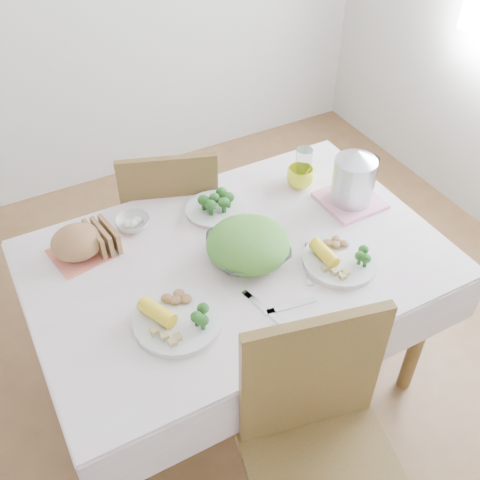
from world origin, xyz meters
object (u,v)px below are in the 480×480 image
chair_far (172,220)px  dinner_plate_left (178,321)px  dinner_plate_right (340,261)px  electric_kettle (354,178)px  yellow_mug (300,177)px  salad_bowl (248,250)px  dining_table (238,324)px

chair_far → dinner_plate_left: bearing=89.1°
dinner_plate_right → electric_kettle: 0.38m
dinner_plate_left → yellow_mug: 0.88m
chair_far → salad_bowl: 0.74m
dining_table → yellow_mug: 0.67m
chair_far → dinner_plate_right: (0.32, -0.85, 0.31)m
dining_table → yellow_mug: yellow_mug is taller
salad_bowl → dining_table: bearing=148.1°
salad_bowl → electric_kettle: electric_kettle is taller
dinner_plate_right → salad_bowl: bearing=146.2°
dining_table → dinner_plate_right: size_ratio=5.11×
chair_far → dinner_plate_right: bearing=130.3°
dining_table → salad_bowl: bearing=-31.9°
dining_table → yellow_mug: (0.44, 0.26, 0.43)m
salad_bowl → electric_kettle: bearing=9.3°
electric_kettle → dining_table: bearing=176.8°
chair_far → yellow_mug: bearing=158.9°
chair_far → yellow_mug: size_ratio=8.20×
dinner_plate_right → yellow_mug: bearing=74.8°
salad_bowl → yellow_mug: (0.40, 0.28, 0.01)m
dining_table → chair_far: 0.65m
dining_table → electric_kettle: electric_kettle is taller
salad_bowl → dinner_plate_right: bearing=-33.8°
dinner_plate_left → dinner_plate_right: bearing=-2.0°
chair_far → electric_kettle: (0.57, -0.58, 0.42)m
dinner_plate_right → yellow_mug: size_ratio=2.37×
yellow_mug → electric_kettle: electric_kettle is taller
dining_table → salad_bowl: (0.03, -0.02, 0.42)m
dinner_plate_left → electric_kettle: 0.92m
chair_far → dinner_plate_right: size_ratio=3.45×
dinner_plate_left → yellow_mug: (0.76, 0.44, 0.03)m
dinner_plate_right → yellow_mug: (0.13, 0.46, 0.03)m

